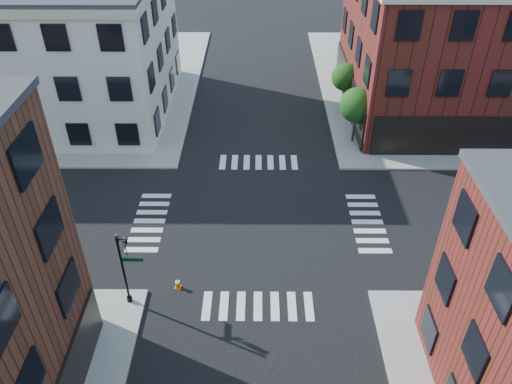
% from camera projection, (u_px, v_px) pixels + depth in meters
% --- Properties ---
extents(ground, '(120.00, 120.00, 0.00)m').
position_uv_depth(ground, '(258.00, 222.00, 32.00)').
color(ground, black).
rests_on(ground, ground).
extents(sidewalk_ne, '(30.00, 30.00, 0.15)m').
position_uv_depth(sidewalk_ne, '(473.00, 85.00, 48.77)').
color(sidewalk_ne, gray).
rests_on(sidewalk_ne, ground).
extents(sidewalk_nw, '(30.00, 30.00, 0.15)m').
position_uv_depth(sidewalk_nw, '(46.00, 84.00, 48.99)').
color(sidewalk_nw, gray).
rests_on(sidewalk_nw, ground).
extents(building_ne, '(25.00, 16.00, 12.00)m').
position_uv_depth(building_ne, '(506.00, 43.00, 41.24)').
color(building_ne, '#471C11').
rests_on(building_ne, ground).
extents(building_nw, '(22.00, 16.00, 11.00)m').
position_uv_depth(building_nw, '(32.00, 48.00, 41.74)').
color(building_nw, silver).
rests_on(building_nw, ground).
extents(tree_near, '(2.69, 2.69, 4.49)m').
position_uv_depth(tree_near, '(357.00, 107.00, 38.13)').
color(tree_near, black).
rests_on(tree_near, ground).
extents(tree_far, '(2.43, 2.43, 4.07)m').
position_uv_depth(tree_far, '(346.00, 78.00, 43.13)').
color(tree_far, black).
rests_on(tree_far, ground).
extents(signal_pole, '(1.29, 1.24, 4.60)m').
position_uv_depth(signal_pole, '(124.00, 262.00, 24.96)').
color(signal_pole, black).
rests_on(signal_pole, ground).
extents(traffic_cone, '(0.43, 0.43, 0.65)m').
position_uv_depth(traffic_cone, '(178.00, 283.00, 27.24)').
color(traffic_cone, '#DD5B09').
rests_on(traffic_cone, ground).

